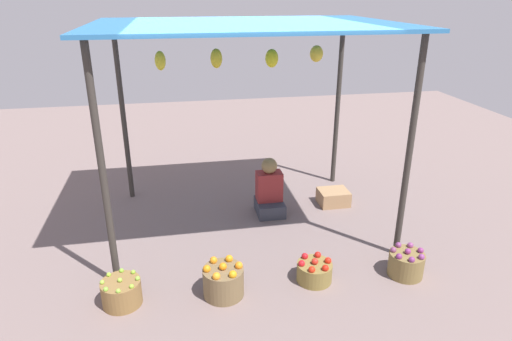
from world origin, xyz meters
The scene contains 8 objects.
ground_plane centered at (0.00, 0.00, 0.00)m, with size 14.00×14.00×0.00m, color slate.
market_stall_structure centered at (0.01, 0.01, 2.30)m, with size 3.40×2.44×2.49m.
vendor_person centered at (0.33, 0.20, 0.30)m, with size 0.36×0.44×0.78m.
basket_limes centered at (-1.47, -1.40, 0.13)m, with size 0.38×0.38×0.29m.
basket_oranges centered at (-0.49, -1.45, 0.16)m, with size 0.41×0.41×0.37m.
basket_red_tomatoes centered at (0.46, -1.39, 0.11)m, with size 0.37×0.37×0.26m.
basket_purple_onions centered at (1.45, -1.47, 0.14)m, with size 0.37×0.37×0.32m.
wooden_crate_near_vendor centered at (1.27, 0.28, 0.10)m, with size 0.41×0.34×0.21m, color #A77F56.
Camera 1 is at (-0.85, -5.09, 2.82)m, focal length 31.13 mm.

